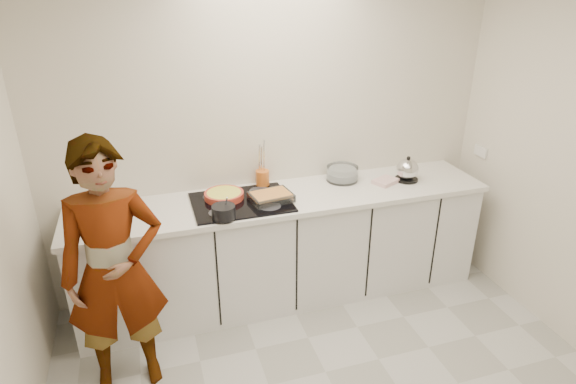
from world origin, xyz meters
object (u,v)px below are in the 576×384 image
object	(u,v)px
tart_dish	(224,195)
kettle	(407,170)
baking_dish	(271,196)
mixing_bowl	(342,174)
hob	(241,202)
utensil_crock	(263,178)
saucepan	(224,212)
cook	(114,271)

from	to	relation	value
tart_dish	kettle	world-z (taller)	kettle
baking_dish	mixing_bowl	bearing A→B (deg)	18.85
hob	utensil_crock	size ratio (longest dim) A/B	5.35
saucepan	kettle	bearing A→B (deg)	8.87
tart_dish	mixing_bowl	distance (m)	1.00
hob	mixing_bowl	distance (m)	0.91
mixing_bowl	kettle	distance (m)	0.53
cook	tart_dish	bearing A→B (deg)	36.47
hob	baking_dish	bearing A→B (deg)	-13.20
tart_dish	baking_dish	size ratio (longest dim) A/B	1.08
saucepan	kettle	world-z (taller)	kettle
tart_dish	saucepan	size ratio (longest dim) A/B	2.05
hob	cook	bearing A→B (deg)	-148.34
hob	baking_dish	size ratio (longest dim) A/B	2.17
hob	utensil_crock	xyz separation A→B (m)	(0.23, 0.26, 0.06)
cook	kettle	bearing A→B (deg)	11.10
hob	mixing_bowl	size ratio (longest dim) A/B	2.65
mixing_bowl	tart_dish	bearing A→B (deg)	-175.14
tart_dish	saucepan	distance (m)	0.33
kettle	mixing_bowl	bearing A→B (deg)	162.41
tart_dish	kettle	size ratio (longest dim) A/B	1.51
saucepan	hob	bearing A→B (deg)	53.06
hob	baking_dish	xyz separation A→B (m)	(0.22, -0.05, 0.04)
kettle	cook	distance (m)	2.37
saucepan	mixing_bowl	bearing A→B (deg)	20.92
tart_dish	baking_dish	bearing A→B (deg)	-23.88
utensil_crock	kettle	bearing A→B (deg)	-11.57
baking_dish	kettle	distance (m)	1.18
tart_dish	utensil_crock	bearing A→B (deg)	25.40
mixing_bowl	kettle	bearing A→B (deg)	-17.59
baking_dish	kettle	xyz separation A→B (m)	(1.18, 0.07, 0.04)
baking_dish	utensil_crock	size ratio (longest dim) A/B	2.46
hob	cook	xyz separation A→B (m)	(-0.90, -0.56, -0.08)
tart_dish	mixing_bowl	bearing A→B (deg)	4.86
tart_dish	cook	world-z (taller)	cook
utensil_crock	cook	world-z (taller)	cook
hob	tart_dish	bearing A→B (deg)	139.45
saucepan	baking_dish	world-z (taller)	saucepan
saucepan	kettle	size ratio (longest dim) A/B	0.74
cook	utensil_crock	bearing A→B (deg)	32.71
tart_dish	baking_dish	xyz separation A→B (m)	(0.33, -0.14, 0.01)
tart_dish	mixing_bowl	xyz separation A→B (m)	(1.00, 0.08, 0.01)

